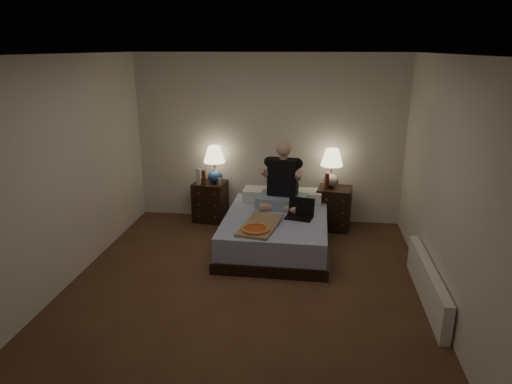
# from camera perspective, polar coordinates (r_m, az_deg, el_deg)

# --- Properties ---
(floor) EXTENTS (4.00, 4.50, 0.00)m
(floor) POSITION_cam_1_polar(r_m,az_deg,el_deg) (5.17, -1.33, -12.06)
(floor) COLOR brown
(floor) RESTS_ON ground
(ceiling) EXTENTS (4.00, 4.50, 0.00)m
(ceiling) POSITION_cam_1_polar(r_m,az_deg,el_deg) (4.49, -1.57, 16.84)
(ceiling) COLOR white
(ceiling) RESTS_ON ground
(wall_back) EXTENTS (4.00, 0.00, 2.50)m
(wall_back) POSITION_cam_1_polar(r_m,az_deg,el_deg) (6.85, 1.49, 6.59)
(wall_back) COLOR silver
(wall_back) RESTS_ON ground
(wall_front) EXTENTS (4.00, 0.00, 2.50)m
(wall_front) POSITION_cam_1_polar(r_m,az_deg,el_deg) (2.65, -9.17, -12.33)
(wall_front) COLOR silver
(wall_front) RESTS_ON ground
(wall_left) EXTENTS (0.00, 4.50, 2.50)m
(wall_left) POSITION_cam_1_polar(r_m,az_deg,el_deg) (5.36, -23.09, 2.03)
(wall_left) COLOR silver
(wall_left) RESTS_ON ground
(wall_right) EXTENTS (0.00, 4.50, 2.50)m
(wall_right) POSITION_cam_1_polar(r_m,az_deg,el_deg) (4.81, 22.84, 0.38)
(wall_right) COLOR silver
(wall_right) RESTS_ON ground
(bed) EXTENTS (1.34, 1.78, 0.44)m
(bed) POSITION_cam_1_polar(r_m,az_deg,el_deg) (6.11, 2.51, -4.90)
(bed) COLOR #6177C3
(bed) RESTS_ON floor
(nightstand_left) EXTENTS (0.51, 0.47, 0.61)m
(nightstand_left) POSITION_cam_1_polar(r_m,az_deg,el_deg) (7.04, -5.72, -1.16)
(nightstand_left) COLOR black
(nightstand_left) RESTS_ON floor
(nightstand_right) EXTENTS (0.53, 0.49, 0.62)m
(nightstand_right) POSITION_cam_1_polar(r_m,az_deg,el_deg) (6.79, 9.71, -2.00)
(nightstand_right) COLOR black
(nightstand_right) RESTS_ON floor
(lamp_left) EXTENTS (0.40, 0.40, 0.56)m
(lamp_left) POSITION_cam_1_polar(r_m,az_deg,el_deg) (6.86, -5.19, 3.43)
(lamp_left) COLOR #26448C
(lamp_left) RESTS_ON nightstand_left
(lamp_right) EXTENTS (0.40, 0.40, 0.56)m
(lamp_right) POSITION_cam_1_polar(r_m,az_deg,el_deg) (6.67, 9.41, 2.97)
(lamp_right) COLOR gray
(lamp_right) RESTS_ON nightstand_right
(water_bottle) EXTENTS (0.07, 0.07, 0.25)m
(water_bottle) POSITION_cam_1_polar(r_m,az_deg,el_deg) (6.82, -7.24, 1.93)
(water_bottle) COLOR white
(water_bottle) RESTS_ON nightstand_left
(soda_can) EXTENTS (0.07, 0.07, 0.10)m
(soda_can) POSITION_cam_1_polar(r_m,az_deg,el_deg) (6.81, -4.64, 1.32)
(soda_can) COLOR beige
(soda_can) RESTS_ON nightstand_left
(beer_bottle_left) EXTENTS (0.06, 0.06, 0.23)m
(beer_bottle_left) POSITION_cam_1_polar(r_m,az_deg,el_deg) (6.79, -6.56, 1.78)
(beer_bottle_left) COLOR #57230C
(beer_bottle_left) RESTS_ON nightstand_left
(beer_bottle_right) EXTENTS (0.06, 0.06, 0.23)m
(beer_bottle_right) POSITION_cam_1_polar(r_m,az_deg,el_deg) (6.59, 8.86, 1.34)
(beer_bottle_right) COLOR #5E1C0D
(beer_bottle_right) RESTS_ON nightstand_right
(person) EXTENTS (0.73, 0.61, 0.93)m
(person) POSITION_cam_1_polar(r_m,az_deg,el_deg) (6.22, 3.30, 2.20)
(person) COLOR black
(person) RESTS_ON bed
(laptop) EXTENTS (0.39, 0.34, 0.24)m
(laptop) POSITION_cam_1_polar(r_m,az_deg,el_deg) (5.92, 5.44, -2.18)
(laptop) COLOR black
(laptop) RESTS_ON bed
(pizza_box) EXTENTS (0.53, 0.82, 0.08)m
(pizza_box) POSITION_cam_1_polar(r_m,az_deg,el_deg) (5.46, -0.08, -4.74)
(pizza_box) COLOR #9D825E
(pizza_box) RESTS_ON bed
(radiator) EXTENTS (0.10, 1.60, 0.40)m
(radiator) POSITION_cam_1_polar(r_m,az_deg,el_deg) (5.19, 20.63, -10.64)
(radiator) COLOR white
(radiator) RESTS_ON floor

